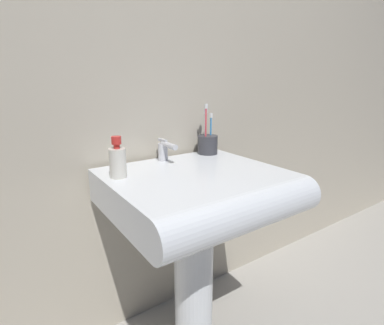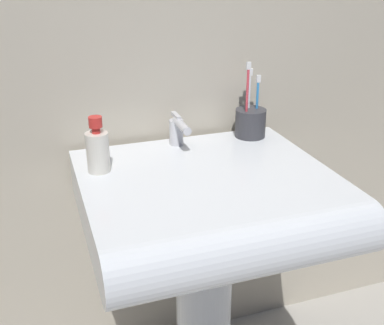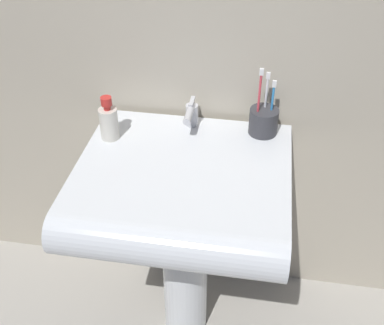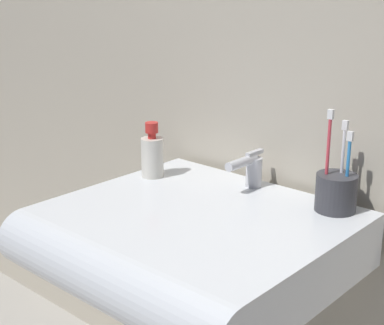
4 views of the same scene
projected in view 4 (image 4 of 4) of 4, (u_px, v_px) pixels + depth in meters
The scene contains 4 objects.
sink_basin at pixel (185, 244), 1.24m from camera, with size 0.60×0.56×0.12m.
faucet at pixel (250, 168), 1.38m from camera, with size 0.04×0.13×0.09m.
toothbrush_cup at pixel (336, 191), 1.24m from camera, with size 0.09×0.09×0.22m.
soap_bottle at pixel (152, 155), 1.46m from camera, with size 0.06×0.06×0.14m.
Camera 4 is at (0.76, -0.88, 1.22)m, focal length 55.00 mm.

